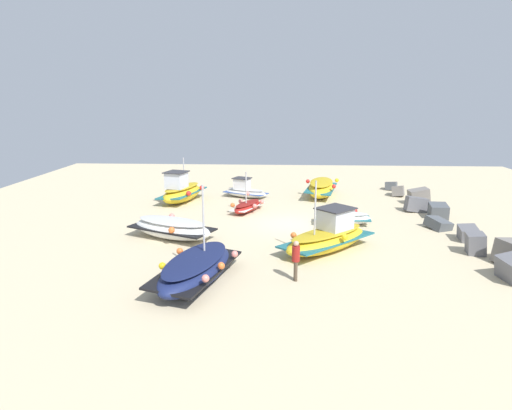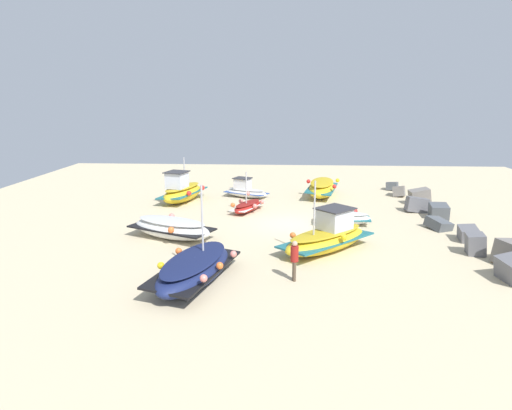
{
  "view_description": "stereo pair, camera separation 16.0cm",
  "coord_description": "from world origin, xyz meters",
  "px_view_note": "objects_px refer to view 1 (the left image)",
  "views": [
    {
      "loc": [
        24.6,
        -0.69,
        7.15
      ],
      "look_at": [
        -0.93,
        -1.99,
        0.9
      ],
      "focal_mm": 31.0,
      "sensor_mm": 36.0,
      "label": 1
    },
    {
      "loc": [
        24.59,
        -0.53,
        7.15
      ],
      "look_at": [
        -0.93,
        -1.99,
        0.9
      ],
      "focal_mm": 31.0,
      "sensor_mm": 36.0,
      "label": 2
    }
  ],
  "objects_px": {
    "fishing_boat_4": "(245,191)",
    "person_walking": "(296,258)",
    "fishing_boat_2": "(248,206)",
    "fishing_boat_7": "(181,191)",
    "fishing_boat_1": "(172,228)",
    "fishing_boat_6": "(196,268)",
    "fishing_boat_3": "(328,237)",
    "fishing_boat_0": "(321,188)",
    "fishing_boat_5": "(343,218)"
  },
  "relations": [
    {
      "from": "fishing_boat_7",
      "to": "fishing_boat_6",
      "type": "bearing_deg",
      "value": 30.61
    },
    {
      "from": "fishing_boat_0",
      "to": "fishing_boat_2",
      "type": "xyz_separation_m",
      "value": [
        4.83,
        -5.15,
        -0.29
      ]
    },
    {
      "from": "fishing_boat_4",
      "to": "person_walking",
      "type": "bearing_deg",
      "value": 125.5
    },
    {
      "from": "fishing_boat_7",
      "to": "person_walking",
      "type": "bearing_deg",
      "value": 45.39
    },
    {
      "from": "fishing_boat_1",
      "to": "fishing_boat_6",
      "type": "bearing_deg",
      "value": -43.09
    },
    {
      "from": "fishing_boat_0",
      "to": "fishing_boat_6",
      "type": "height_order",
      "value": "fishing_boat_6"
    },
    {
      "from": "fishing_boat_0",
      "to": "fishing_boat_6",
      "type": "relative_size",
      "value": 0.93
    },
    {
      "from": "fishing_boat_1",
      "to": "fishing_boat_4",
      "type": "distance_m",
      "value": 10.31
    },
    {
      "from": "fishing_boat_3",
      "to": "fishing_boat_5",
      "type": "relative_size",
      "value": 1.51
    },
    {
      "from": "fishing_boat_6",
      "to": "fishing_boat_7",
      "type": "xyz_separation_m",
      "value": [
        -13.71,
        -3.55,
        0.19
      ]
    },
    {
      "from": "fishing_boat_2",
      "to": "fishing_boat_1",
      "type": "bearing_deg",
      "value": 171.1
    },
    {
      "from": "fishing_boat_1",
      "to": "fishing_boat_7",
      "type": "height_order",
      "value": "fishing_boat_7"
    },
    {
      "from": "fishing_boat_2",
      "to": "fishing_boat_5",
      "type": "distance_m",
      "value": 6.26
    },
    {
      "from": "fishing_boat_5",
      "to": "fishing_boat_7",
      "type": "bearing_deg",
      "value": 158.87
    },
    {
      "from": "fishing_boat_0",
      "to": "fishing_boat_4",
      "type": "xyz_separation_m",
      "value": [
        0.67,
        -5.62,
        -0.16
      ]
    },
    {
      "from": "fishing_boat_0",
      "to": "fishing_boat_2",
      "type": "relative_size",
      "value": 1.57
    },
    {
      "from": "fishing_boat_0",
      "to": "person_walking",
      "type": "bearing_deg",
      "value": 3.62
    },
    {
      "from": "fishing_boat_7",
      "to": "fishing_boat_2",
      "type": "bearing_deg",
      "value": 78.88
    },
    {
      "from": "fishing_boat_5",
      "to": "fishing_boat_7",
      "type": "height_order",
      "value": "fishing_boat_7"
    },
    {
      "from": "fishing_boat_5",
      "to": "fishing_boat_6",
      "type": "xyz_separation_m",
      "value": [
        8.62,
        -6.94,
        0.19
      ]
    },
    {
      "from": "fishing_boat_1",
      "to": "fishing_boat_6",
      "type": "height_order",
      "value": "fishing_boat_6"
    },
    {
      "from": "fishing_boat_2",
      "to": "fishing_boat_6",
      "type": "bearing_deg",
      "value": -163.37
    },
    {
      "from": "fishing_boat_1",
      "to": "person_walking",
      "type": "relative_size",
      "value": 2.99
    },
    {
      "from": "fishing_boat_4",
      "to": "fishing_boat_5",
      "type": "distance_m",
      "value": 9.15
    },
    {
      "from": "person_walking",
      "to": "fishing_boat_1",
      "type": "bearing_deg",
      "value": -43.05
    },
    {
      "from": "person_walking",
      "to": "fishing_boat_7",
      "type": "bearing_deg",
      "value": -63.97
    },
    {
      "from": "fishing_boat_2",
      "to": "fishing_boat_4",
      "type": "relative_size",
      "value": 0.92
    },
    {
      "from": "fishing_boat_7",
      "to": "person_walking",
      "type": "distance_m",
      "value": 15.3
    },
    {
      "from": "fishing_boat_3",
      "to": "fishing_boat_7",
      "type": "distance_m",
      "value": 13.32
    },
    {
      "from": "person_walking",
      "to": "fishing_boat_6",
      "type": "bearing_deg",
      "value": 2.07
    },
    {
      "from": "fishing_boat_3",
      "to": "fishing_boat_0",
      "type": "bearing_deg",
      "value": 42.58
    },
    {
      "from": "fishing_boat_0",
      "to": "fishing_boat_6",
      "type": "distance_m",
      "value": 17.3
    },
    {
      "from": "fishing_boat_7",
      "to": "person_walking",
      "type": "height_order",
      "value": "fishing_boat_7"
    },
    {
      "from": "fishing_boat_0",
      "to": "person_walking",
      "type": "distance_m",
      "value": 15.89
    },
    {
      "from": "fishing_boat_2",
      "to": "fishing_boat_7",
      "type": "distance_m",
      "value": 5.42
    },
    {
      "from": "fishing_boat_2",
      "to": "fishing_boat_6",
      "type": "height_order",
      "value": "fishing_boat_6"
    },
    {
      "from": "fishing_boat_3",
      "to": "fishing_boat_7",
      "type": "height_order",
      "value": "fishing_boat_3"
    },
    {
      "from": "fishing_boat_4",
      "to": "fishing_boat_6",
      "type": "height_order",
      "value": "fishing_boat_6"
    },
    {
      "from": "fishing_boat_1",
      "to": "person_walking",
      "type": "distance_m",
      "value": 8.11
    },
    {
      "from": "fishing_boat_3",
      "to": "fishing_boat_6",
      "type": "relative_size",
      "value": 0.92
    },
    {
      "from": "fishing_boat_0",
      "to": "fishing_boat_2",
      "type": "height_order",
      "value": "fishing_boat_2"
    },
    {
      "from": "fishing_boat_6",
      "to": "person_walking",
      "type": "xyz_separation_m",
      "value": [
        -0.37,
        3.94,
        0.38
      ]
    },
    {
      "from": "fishing_boat_4",
      "to": "person_walking",
      "type": "height_order",
      "value": "person_walking"
    },
    {
      "from": "fishing_boat_1",
      "to": "fishing_boat_6",
      "type": "relative_size",
      "value": 0.9
    },
    {
      "from": "fishing_boat_2",
      "to": "fishing_boat_6",
      "type": "relative_size",
      "value": 0.59
    },
    {
      "from": "fishing_boat_4",
      "to": "fishing_boat_7",
      "type": "height_order",
      "value": "fishing_boat_7"
    },
    {
      "from": "fishing_boat_1",
      "to": "fishing_boat_3",
      "type": "bearing_deg",
      "value": 13.69
    },
    {
      "from": "fishing_boat_0",
      "to": "fishing_boat_4",
      "type": "relative_size",
      "value": 1.45
    },
    {
      "from": "fishing_boat_7",
      "to": "fishing_boat_1",
      "type": "bearing_deg",
      "value": 24.89
    },
    {
      "from": "fishing_boat_5",
      "to": "fishing_boat_6",
      "type": "distance_m",
      "value": 11.07
    }
  ]
}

